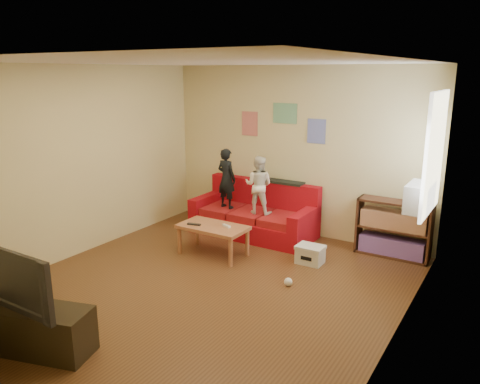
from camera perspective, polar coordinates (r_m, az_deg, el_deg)
The scene contains 17 objects.
room_shell at distance 5.47m, azimuth -4.41°, elevation 1.26°, with size 4.52×5.02×2.72m.
sofa at distance 7.68m, azimuth 1.89°, elevation -2.97°, with size 1.99×0.92×0.88m.
child_a at distance 7.61m, azimuth -1.66°, elevation 1.67°, with size 0.36×0.24×0.98m, color black.
child_b at distance 7.31m, azimuth 2.28°, elevation 0.87°, with size 0.45×0.35×0.92m, color white.
coffee_table at distance 6.78m, azimuth -3.32°, elevation -4.62°, with size 0.99×0.54×0.45m.
remote at distance 6.80m, azimuth -5.64°, elevation -3.93°, with size 0.20×0.05×0.02m, color black.
game_controller at distance 6.68m, azimuth -1.67°, elevation -4.16°, with size 0.15×0.04×0.03m, color silver.
bookshelf at distance 7.08m, azimuth 18.18°, elevation -4.63°, with size 1.03×0.31×0.83m.
window at distance 6.09m, azimuth 22.61°, elevation 4.33°, with size 0.04×1.08×1.48m, color white.
ac_unit at distance 6.22m, azimuth 21.03°, elevation -0.61°, with size 0.28×0.55×0.35m, color #B7B2A3.
artwork_left at distance 7.92m, azimuth 1.20°, elevation 8.33°, with size 0.30×0.01×0.40m, color #D87266.
artwork_center at distance 7.59m, azimuth 5.49°, elevation 9.52°, with size 0.42×0.01×0.32m, color #72B27F.
artwork_right at distance 7.39m, azimuth 9.30°, elevation 7.32°, with size 0.30×0.01×0.38m, color #727FCC.
file_box at distance 6.63m, azimuth 8.55°, elevation -7.52°, with size 0.37×0.28×0.26m.
tv_stand at distance 5.04m, azimuth -24.17°, elevation -14.93°, with size 1.20×0.40×0.45m, color black.
television at distance 4.82m, azimuth -24.81°, elevation -9.47°, with size 1.03×0.14×0.59m, color black.
tissue at distance 5.97m, azimuth 5.91°, elevation -10.84°, with size 0.10×0.10×0.10m, color white.
Camera 1 is at (3.15, -4.29, 2.60)m, focal length 35.00 mm.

